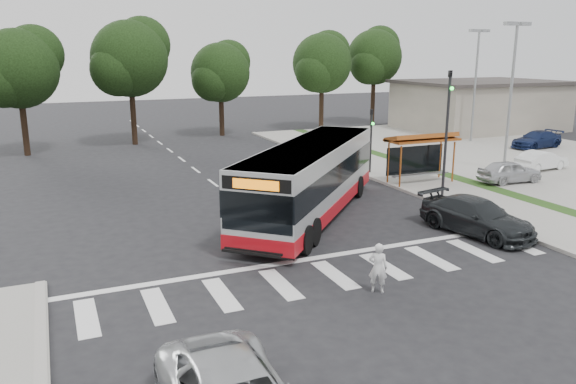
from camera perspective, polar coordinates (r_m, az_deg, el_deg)
ground at (r=23.58m, az=-0.94°, el=-4.15°), size 140.00×140.00×0.00m
sidewalk_east at (r=35.48m, az=10.64°, el=1.94°), size 4.00×40.00×0.12m
curb_east at (r=34.42m, az=7.87°, el=1.70°), size 0.30×40.00×0.15m
curb_east_red at (r=26.65m, az=19.00°, el=-2.60°), size 0.32×6.00×0.15m
parking_lot at (r=44.61m, az=22.13°, el=3.59°), size 18.00×36.00×0.10m
commercial_building at (r=57.75m, az=18.83°, el=8.20°), size 14.00×10.00×4.40m
building_roof_cap at (r=57.59m, az=19.02°, el=10.52°), size 14.60×10.60×0.30m
crosswalk_ladder at (r=19.33m, az=4.78°, el=-8.37°), size 18.00×2.60×0.01m
bus_shelter at (r=32.64m, az=13.35°, el=4.84°), size 4.20×1.60×2.86m
traffic_signal_ne_tall at (r=28.87m, az=15.86°, el=6.59°), size 0.18×0.37×6.50m
traffic_signal_ne_short at (r=34.72m, az=8.44°, el=5.82°), size 0.18×0.37×4.00m
lot_light_front at (r=37.67m, az=21.85°, el=10.86°), size 1.90×0.35×9.01m
lot_light_mid at (r=49.07m, az=18.58°, el=11.65°), size 1.90×0.35×9.01m
tree_ne_a at (r=54.64m, az=3.51°, el=13.02°), size 6.16×5.74×9.30m
tree_ne_b at (r=59.81m, az=8.80°, el=13.48°), size 6.16×5.74×10.02m
tree_north_a at (r=47.25m, az=-15.72°, el=13.02°), size 6.60×6.15×10.17m
tree_north_b at (r=50.94m, az=-6.83°, el=12.05°), size 5.72×5.33×8.43m
tree_north_c at (r=44.82m, az=-25.66°, el=11.35°), size 6.16×5.74×9.30m
transit_bus at (r=25.57m, az=2.33°, el=1.16°), size 10.80×11.35×3.33m
pedestrian at (r=17.90m, az=9.13°, el=-7.62°), size 0.71×0.66×1.62m
dark_sedan at (r=24.54m, az=18.62°, el=-2.38°), size 3.02×5.36×1.47m
parked_car_0 at (r=34.41m, az=21.59°, el=1.96°), size 3.83×1.75×1.27m
parked_car_1 at (r=38.93m, az=24.35°, el=2.96°), size 3.81×1.64×1.22m
parked_car_3 at (r=47.75m, az=23.95°, el=4.90°), size 4.68×2.37×1.30m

